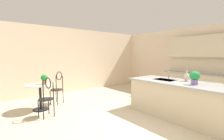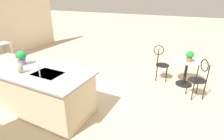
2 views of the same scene
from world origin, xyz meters
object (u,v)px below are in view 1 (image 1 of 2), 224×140
Objects in this scene: potted_plant_on_table at (44,79)px; potted_plant_counter_near at (195,77)px; bistro_table at (40,95)px; chair_by_island at (58,86)px; vase_on_counter at (186,77)px; chair_near_window at (47,95)px.

potted_plant_on_table is 0.90× the size of potted_plant_counter_near.
chair_by_island reaches higher than bistro_table.
potted_plant_counter_near is 1.07× the size of vase_on_counter.
chair_by_island reaches higher than potted_plant_on_table.
vase_on_counter reaches higher than potted_plant_on_table.
chair_by_island is 3.40× the size of potted_plant_counter_near.
vase_on_counter is at bearing 34.50° from chair_by_island.
chair_near_window is 3.62× the size of vase_on_counter.
vase_on_counter is (3.19, 2.19, 0.46)m from chair_by_island.
chair_by_island is at bearing 117.50° from bistro_table.
bistro_table is 0.47m from potted_plant_on_table.
chair_near_window is at bearing -127.17° from vase_on_counter.
chair_by_island is 3.76× the size of potted_plant_on_table.
potted_plant_on_table is at bearing -59.03° from chair_by_island.
potted_plant_on_table is (-0.73, 0.16, 0.33)m from chair_near_window.
potted_plant_counter_near is at bearing 37.85° from bistro_table.
potted_plant_counter_near is (3.24, 2.36, 0.20)m from potted_plant_on_table.
bistro_table is 0.71m from chair_near_window.
chair_by_island is at bearing 120.97° from potted_plant_on_table.
potted_plant_on_table is (0.30, -0.49, 0.33)m from chair_by_island.
chair_by_island is (-0.33, 0.63, 0.13)m from bistro_table.
bistro_table is at bearing -135.39° from vase_on_counter.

